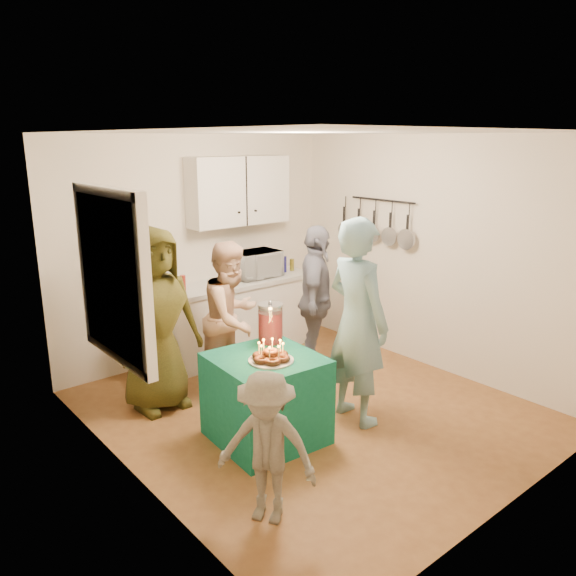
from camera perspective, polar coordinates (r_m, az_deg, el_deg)
floor at (r=5.58m, az=2.36°, el=-12.20°), size 4.00×4.00×0.00m
ceiling at (r=4.97m, az=2.69°, el=15.54°), size 4.00×4.00×0.00m
back_wall at (r=6.70m, az=-9.12°, el=4.03°), size 3.60×3.60×0.00m
left_wall at (r=4.17m, az=-16.10°, el=-3.05°), size 4.00×4.00×0.00m
right_wall at (r=6.45m, az=14.43°, el=3.32°), size 4.00×4.00×0.00m
window_night at (r=4.38m, az=-17.59°, el=1.10°), size 0.04×1.00×1.20m
counter at (r=6.78m, az=-6.06°, el=-3.35°), size 2.20×0.58×0.86m
countertop at (r=6.65m, az=-6.16°, el=0.37°), size 2.24×0.62×0.05m
upper_cabinet at (r=6.76m, az=-5.00°, el=9.82°), size 1.30×0.30×0.80m
pot_rack at (r=6.76m, az=9.37°, el=6.69°), size 0.12×1.00×0.60m
microwave at (r=6.84m, az=-3.29°, el=2.43°), size 0.58×0.39×0.32m
party_table at (r=4.93m, az=-2.26°, el=-11.12°), size 0.91×0.91×0.76m
donut_cake at (r=4.66m, az=-1.74°, el=-6.41°), size 0.38×0.38×0.18m
punch_jar at (r=5.07m, az=-1.80°, el=-3.66°), size 0.22×0.22×0.34m
man_birthday at (r=5.10m, az=7.06°, el=-3.41°), size 0.50×0.72×1.90m
woman_back_left at (r=5.45m, az=-13.28°, el=-3.16°), size 0.88×0.58×1.78m
woman_back_center at (r=5.73m, az=-5.70°, el=-3.03°), size 0.93×0.83×1.57m
woman_back_right at (r=6.17m, az=2.84°, el=-1.25°), size 0.98×0.96×1.66m
child_near_left at (r=3.91m, az=-2.17°, el=-15.92°), size 0.71×0.81×1.08m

